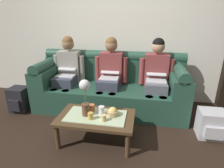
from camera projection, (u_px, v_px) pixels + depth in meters
The scene contains 15 objects.
ground_plane at pixel (93, 150), 2.27m from camera, with size 14.00×14.00×0.00m, color black.
back_wall_patterned at pixel (116, 21), 3.33m from camera, with size 6.00×0.12×2.90m, color silver.
couch at pixel (110, 87), 3.22m from camera, with size 2.50×0.88×0.96m.
person_left at pixel (68, 69), 3.24m from camera, with size 0.56×0.67×1.22m.
person_middle at pixel (110, 72), 3.11m from camera, with size 0.56×0.67×1.22m.
person_right at pixel (156, 74), 2.99m from camera, with size 0.56×0.67×1.22m.
coffee_table at pixel (96, 119), 2.33m from camera, with size 0.95×0.56×0.38m.
flower_vase at pixel (85, 95), 2.22m from camera, with size 0.13×0.13×0.47m.
snack_bowl at pixel (113, 112), 2.29m from camera, with size 0.14×0.14×0.11m.
cup_near_left at pixel (90, 116), 2.21m from camera, with size 0.07×0.07×0.09m, color gold.
cup_near_right at pixel (103, 118), 2.18m from camera, with size 0.06×0.06×0.08m, color #DBB77A.
cup_far_center at pixel (102, 110), 2.32m from camera, with size 0.08×0.08×0.11m, color silver.
cup_far_left at pixel (92, 108), 2.40m from camera, with size 0.08×0.08×0.09m, color #B26633.
backpack_right at pixel (211, 124), 2.46m from camera, with size 0.33×0.32×0.37m.
backpack_left at pixel (19, 100), 3.12m from camera, with size 0.29×0.31×0.42m.
Camera 1 is at (0.55, -1.77, 1.55)m, focal length 29.60 mm.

